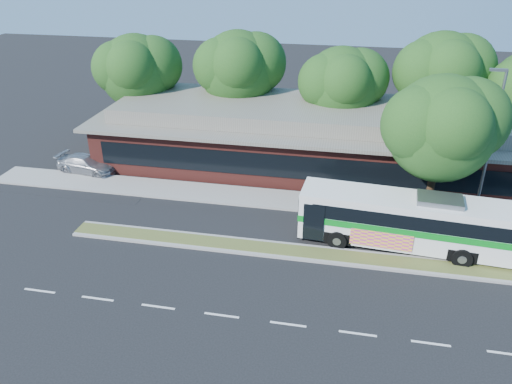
{
  "coord_description": "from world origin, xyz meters",
  "views": [
    {
      "loc": [
        1.88,
        -21.76,
        15.04
      ],
      "look_at": [
        -3.09,
        3.41,
        2.0
      ],
      "focal_mm": 35.0,
      "sensor_mm": 36.0,
      "label": 1
    }
  ],
  "objects_px": {
    "sedan": "(87,164)",
    "sidewalk_tree": "(449,126)",
    "lamp_post": "(490,144)",
    "transit_bus": "(409,218)"
  },
  "relations": [
    {
      "from": "lamp_post",
      "to": "sedan",
      "type": "xyz_separation_m",
      "value": [
        -25.96,
        2.02,
        -4.26
      ]
    },
    {
      "from": "lamp_post",
      "to": "sedan",
      "type": "relative_size",
      "value": 2.06
    },
    {
      "from": "lamp_post",
      "to": "sidewalk_tree",
      "type": "height_order",
      "value": "lamp_post"
    },
    {
      "from": "transit_bus",
      "to": "sidewalk_tree",
      "type": "relative_size",
      "value": 1.33
    },
    {
      "from": "sedan",
      "to": "sidewalk_tree",
      "type": "xyz_separation_m",
      "value": [
        23.63,
        -2.25,
        5.27
      ]
    },
    {
      "from": "sedan",
      "to": "sidewalk_tree",
      "type": "relative_size",
      "value": 0.51
    },
    {
      "from": "lamp_post",
      "to": "sidewalk_tree",
      "type": "distance_m",
      "value": 2.55
    },
    {
      "from": "transit_bus",
      "to": "sidewalk_tree",
      "type": "distance_m",
      "value": 5.64
    },
    {
      "from": "transit_bus",
      "to": "sedan",
      "type": "distance_m",
      "value": 22.54
    },
    {
      "from": "sedan",
      "to": "transit_bus",
      "type": "bearing_deg",
      "value": -97.08
    }
  ]
}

